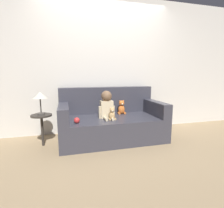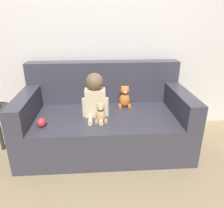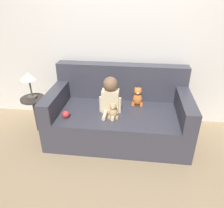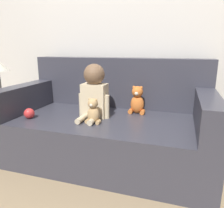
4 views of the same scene
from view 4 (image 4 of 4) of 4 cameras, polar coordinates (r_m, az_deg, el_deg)
The scene contains 8 objects.
ground_plane at distance 2.09m, azimuth -1.26°, elevation -13.76°, with size 12.00×12.00×0.00m, color #9E8460.
wall_back at distance 2.39m, azimuth 3.18°, elevation 21.91°, with size 8.00×0.05×2.60m.
couch at distance 2.02m, azimuth -0.70°, elevation -5.26°, with size 1.78×0.94×0.89m.
person_baby at distance 1.88m, azimuth -4.68°, elevation 3.13°, with size 0.28×0.33×0.46m.
teddy_bear_brown at distance 1.75m, azimuth -4.95°, elevation -1.95°, with size 0.12×0.09×0.20m.
plush_toy_side at distance 2.01m, azimuth 6.61°, elevation 0.88°, with size 0.15×0.12×0.26m.
toy_ball at distance 2.00m, azimuth -20.81°, elevation -2.30°, with size 0.09×0.09×0.09m.
side_table at distance 2.49m, azimuth -27.20°, elevation 5.13°, with size 0.32×0.32×0.87m.
Camera 4 is at (0.60, -1.74, 0.99)m, focal length 35.00 mm.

